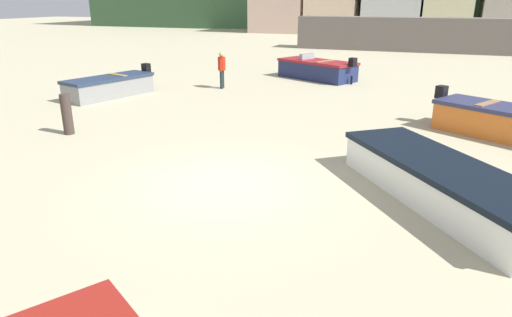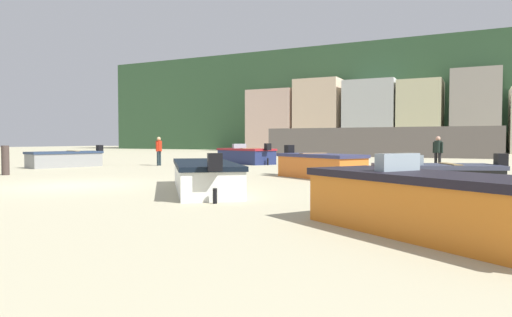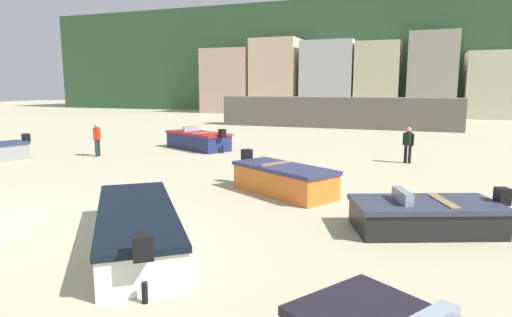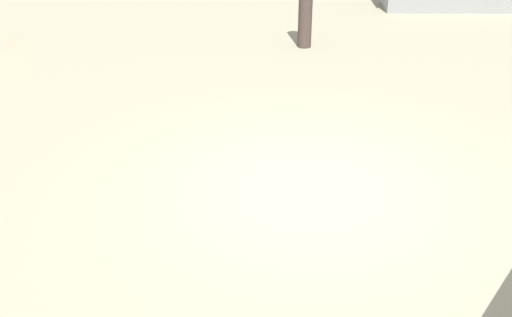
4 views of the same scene
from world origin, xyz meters
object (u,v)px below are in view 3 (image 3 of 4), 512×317
object	(u,v)px
boat_navy_1	(198,140)
beach_walker_distant	(408,142)
boat_white_2	(137,227)
beach_walker_foreground	(97,137)
boat_orange_6	(283,179)
boat_black_7	(426,216)

from	to	relation	value
boat_navy_1	beach_walker_distant	xyz separation A→B (m)	(10.95, -0.70, 0.47)
boat_white_2	beach_walker_foreground	xyz separation A→B (m)	(-9.24, 9.65, 0.54)
boat_navy_1	beach_walker_foreground	size ratio (longest dim) A/B	2.69
boat_navy_1	beach_walker_distant	distance (m)	10.98
boat_white_2	beach_walker_foreground	world-z (taller)	beach_walker_foreground
boat_orange_6	beach_walker_distant	xyz separation A→B (m)	(3.55, 7.42, 0.49)
boat_orange_6	boat_black_7	xyz separation A→B (m)	(4.26, -2.36, -0.09)
boat_black_7	beach_walker_foreground	size ratio (longest dim) A/B	2.31
boat_white_2	beach_walker_distant	bearing A→B (deg)	30.52
boat_black_7	beach_walker_distant	size ratio (longest dim) A/B	2.31
boat_white_2	beach_walker_foreground	distance (m)	13.37
beach_walker_foreground	beach_walker_distant	bearing A→B (deg)	-85.68
boat_navy_1	beach_walker_distant	bearing A→B (deg)	-66.88
boat_black_7	beach_walker_foreground	bearing A→B (deg)	44.86
boat_orange_6	beach_walker_foreground	distance (m)	11.57
boat_white_2	boat_orange_6	bearing A→B (deg)	36.20
boat_black_7	boat_white_2	bearing A→B (deg)	96.77
boat_orange_6	beach_walker_foreground	bearing A→B (deg)	-80.52
beach_walker_distant	boat_black_7	bearing A→B (deg)	119.00
boat_navy_1	beach_walker_foreground	xyz separation A→B (m)	(-3.42, -4.04, 0.47)
boat_white_2	boat_black_7	world-z (taller)	boat_white_2
boat_navy_1	boat_white_2	xyz separation A→B (m)	(5.82, -13.69, -0.07)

